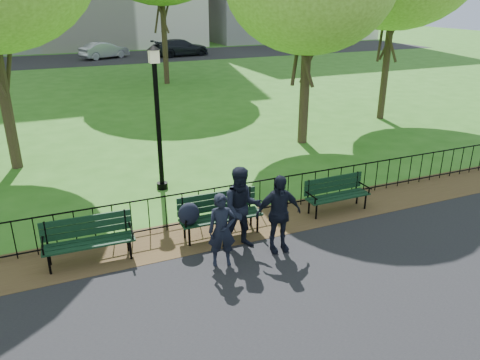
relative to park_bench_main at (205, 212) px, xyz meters
name	(u,v)px	position (x,y,z in m)	size (l,w,h in m)	color
ground	(240,264)	(0.30, -1.28, -0.68)	(120.00, 120.00, 0.00)	#2D631A
dirt_strip	(215,231)	(0.30, 0.22, -0.66)	(60.00, 1.60, 0.01)	#3E2D19
far_street	(76,60)	(0.30, 33.72, -0.67)	(70.00, 9.00, 0.01)	black
iron_fence	(207,204)	(0.30, 0.72, -0.18)	(24.06, 0.06, 1.00)	black
park_bench_main	(205,212)	(0.00, 0.00, 0.00)	(1.97, 0.62, 1.07)	black
park_bench_left_a	(88,235)	(-2.49, 0.09, -0.09)	(1.83, 0.63, 1.03)	black
park_bench_right_a	(336,190)	(3.55, 0.11, -0.13)	(1.70, 0.54, 0.96)	black
lamppost	(158,114)	(-0.14, 3.27, 1.48)	(0.36, 0.36, 3.97)	black
person_left	(222,230)	(-0.04, -1.15, 0.10)	(0.56, 0.37, 1.54)	black
person_mid	(242,209)	(0.61, -0.68, 0.25)	(0.90, 0.47, 1.84)	black
person_right	(278,214)	(1.26, -1.08, 0.19)	(1.01, 0.41, 1.72)	black
sedan_silver	(104,50)	(2.72, 33.56, 0.02)	(1.45, 4.16, 1.37)	#A4A7AB
sedan_dark	(181,48)	(9.26, 32.69, 0.06)	(2.05, 5.03, 1.46)	black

